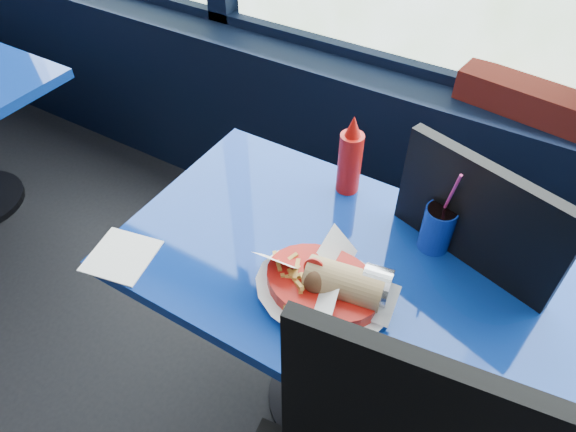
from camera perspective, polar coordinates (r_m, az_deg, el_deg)
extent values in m
cube|color=black|center=(2.26, 8.73, 6.60)|extent=(5.00, 0.26, 0.80)
cube|color=black|center=(2.10, 10.93, 16.55)|extent=(4.80, 0.08, 0.06)
cylinder|color=black|center=(1.97, 4.64, -19.22)|extent=(0.44, 0.44, 0.03)
cylinder|color=black|center=(1.68, 5.29, -14.35)|extent=(0.12, 0.12, 0.68)
cube|color=navy|center=(1.36, 6.36, -5.91)|extent=(1.20, 0.70, 0.04)
cube|color=black|center=(1.08, 11.81, -22.11)|extent=(0.46, 0.09, 0.53)
cube|color=black|center=(1.76, 17.17, -4.07)|extent=(0.59, 0.59, 0.05)
cube|color=black|center=(1.41, 19.37, -3.24)|extent=(0.44, 0.17, 0.52)
cylinder|color=black|center=(2.05, 23.48, -9.14)|extent=(0.03, 0.03, 0.49)
cylinder|color=black|center=(1.81, 16.80, -16.53)|extent=(0.03, 0.03, 0.49)
cylinder|color=black|center=(2.14, 14.51, -2.98)|extent=(0.03, 0.03, 0.49)
cylinder|color=black|center=(1.92, 7.04, -9.05)|extent=(0.03, 0.03, 0.49)
cube|color=maroon|center=(1.92, 25.85, 11.32)|extent=(0.54, 0.20, 0.10)
cylinder|color=#B8130C|center=(1.26, 3.87, -7.93)|extent=(0.36, 0.36, 0.06)
cylinder|color=white|center=(1.27, 3.84, -8.27)|extent=(0.34, 0.34, 0.00)
cylinder|color=silver|center=(1.23, 9.74, -7.69)|extent=(0.08, 0.11, 0.10)
sphere|color=brown|center=(1.22, 3.10, -7.09)|extent=(0.07, 0.07, 0.07)
cylinder|color=red|center=(1.21, 2.88, -5.84)|extent=(0.06, 0.06, 0.01)
cylinder|color=#B8130C|center=(1.50, 6.86, 5.87)|extent=(0.07, 0.07, 0.19)
cone|color=#B8130C|center=(1.42, 7.30, 9.91)|extent=(0.05, 0.05, 0.06)
cylinder|color=navy|center=(1.39, 16.25, -1.31)|extent=(0.08, 0.08, 0.13)
cylinder|color=black|center=(1.35, 16.78, 0.56)|extent=(0.08, 0.08, 0.01)
cylinder|color=#EC3183|center=(1.30, 17.63, 2.15)|extent=(0.03, 0.06, 0.18)
cube|color=white|center=(1.43, -18.01, -4.23)|extent=(0.19, 0.19, 0.00)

